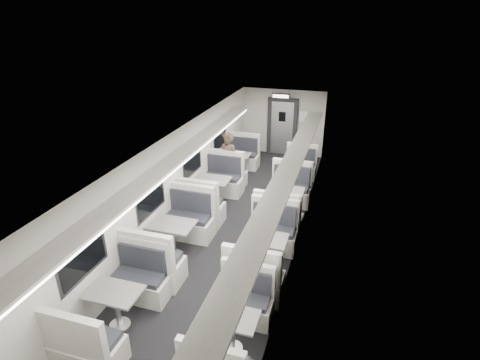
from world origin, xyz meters
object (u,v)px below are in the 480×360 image
Objects in this scene: booth_left_c at (173,240)px; exit_sign at (281,96)px; booth_left_a at (236,165)px; booth_left_d at (117,308)px; booth_left_b at (212,192)px; booth_right_d at (232,333)px; booth_right_a at (297,175)px; booth_right_b at (285,203)px; vestibule_door at (282,127)px; booth_right_c at (264,253)px; passenger at (228,162)px.

booth_left_c is 3.77× the size of exit_sign.
booth_left_a is 6.67m from booth_left_d.
booth_left_d is at bearing -90.00° from booth_left_b.
booth_right_a is at bearing 90.00° from booth_right_d.
booth_left_d is 1.10× the size of booth_right_d.
booth_right_b is at bearing -76.50° from exit_sign.
vestibule_door reaches higher than booth_left_a.
booth_left_d is 2.99m from booth_right_c.
booth_right_a is 3.23× the size of exit_sign.
vestibule_door is at bearing 92.23° from passenger.
booth_left_b is 4.64m from exit_sign.
booth_right_a is 0.89× the size of booth_right_b.
booth_left_b is at bearing 114.38° from booth_right_d.
booth_left_d reaches higher than booth_right_d.
booth_right_a is at bearing -69.30° from vestibule_door.
booth_right_c is 6.77m from exit_sign.
passenger is at bearing -105.00° from vestibule_door.
booth_right_c is (2.00, 2.22, 0.01)m from booth_left_d.
booth_left_d is at bearing -96.25° from vestibule_door.
booth_right_c is at bearing -48.82° from booth_left_b.
exit_sign is at bearing 83.40° from booth_left_d.
booth_right_b is (0.00, -2.01, 0.05)m from booth_right_a.
vestibule_door is at bearing 98.24° from booth_right_c.
booth_left_b is 4.51m from booth_left_d.
booth_right_d is at bearing -65.62° from booth_left_b.
booth_left_b reaches higher than booth_right_d.
booth_right_d is at bearing -83.33° from exit_sign.
booth_right_d is 9.12m from vestibule_door.
passenger reaches higher than booth_left_b.
booth_left_a is 3.51× the size of exit_sign.
exit_sign reaches higher than vestibule_door.
booth_right_a is at bearing 90.00° from booth_right_b.
booth_left_d is at bearing -114.06° from booth_right_b.
booth_right_b is 3.64× the size of exit_sign.
booth_right_d is (2.00, -4.41, -0.07)m from booth_left_b.
passenger is 3.42m from exit_sign.
booth_right_a is (2.00, 4.39, -0.06)m from booth_left_c.
booth_left_a is at bearing 106.92° from booth_right_d.
booth_left_b is 1.07× the size of booth_right_c.
exit_sign is (1.00, 8.64, 1.90)m from booth_left_d.
booth_right_d is (0.00, -2.13, -0.05)m from booth_right_c.
passenger is 2.84× the size of exit_sign.
booth_left_c is 1.33× the size of passenger.
booth_left_d is at bearing -73.50° from passenger.
booth_left_d is 8.91m from exit_sign.
booth_left_c is at bearing -98.09° from vestibule_door.
booth_right_b is at bearing -14.41° from passenger.
booth_right_c reaches higher than booth_left_a.
booth_left_a is 1.12× the size of booth_right_d.
booth_right_b is at bearing 49.93° from booth_left_c.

